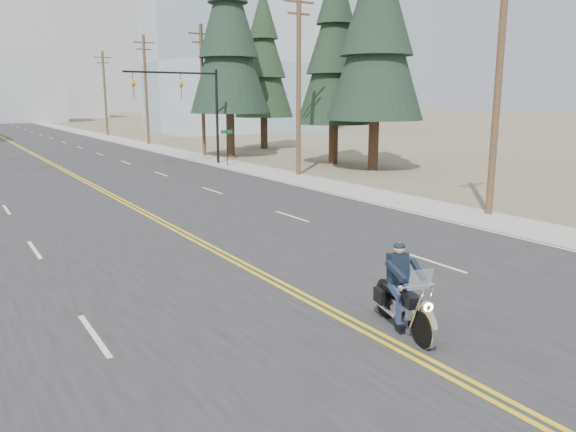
% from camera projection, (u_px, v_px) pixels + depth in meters
% --- Properties ---
extents(ground_plane, '(400.00, 400.00, 0.00)m').
position_uv_depth(ground_plane, '(405.00, 352.00, 11.01)').
color(ground_plane, '#776D56').
rests_on(ground_plane, ground).
extents(road, '(20.00, 200.00, 0.01)m').
position_uv_depth(road, '(5.00, 139.00, 69.04)').
color(road, '#303033').
rests_on(road, ground).
extents(sidewalk_right, '(3.00, 200.00, 0.01)m').
position_uv_depth(sidewalk_right, '(100.00, 136.00, 75.03)').
color(sidewalk_right, '#A5A5A0').
rests_on(sidewalk_right, ground).
extents(traffic_mast_right, '(7.10, 0.26, 7.00)m').
position_uv_depth(traffic_mast_right, '(192.00, 98.00, 41.20)').
color(traffic_mast_right, black).
rests_on(traffic_mast_right, ground).
extents(street_sign, '(0.90, 0.06, 2.62)m').
position_uv_depth(street_sign, '(227.00, 141.00, 41.13)').
color(street_sign, black).
rests_on(street_sign, ground).
extents(utility_pole_a, '(2.20, 0.30, 11.00)m').
position_uv_depth(utility_pole_a, '(499.00, 77.00, 22.97)').
color(utility_pole_a, brown).
rests_on(utility_pole_a, ground).
extents(utility_pole_b, '(2.20, 0.30, 11.50)m').
position_uv_depth(utility_pole_b, '(299.00, 81.00, 35.35)').
color(utility_pole_b, brown).
rests_on(utility_pole_b, ground).
extents(utility_pole_c, '(2.20, 0.30, 11.00)m').
position_uv_depth(utility_pole_c, '(203.00, 88.00, 47.84)').
color(utility_pole_c, brown).
rests_on(utility_pole_c, ground).
extents(utility_pole_d, '(2.20, 0.30, 11.50)m').
position_uv_depth(utility_pole_d, '(146.00, 88.00, 60.23)').
color(utility_pole_d, brown).
rests_on(utility_pole_d, ground).
extents(utility_pole_e, '(2.20, 0.30, 11.00)m').
position_uv_depth(utility_pole_e, '(105.00, 92.00, 74.37)').
color(utility_pole_e, brown).
rests_on(utility_pole_e, ground).
extents(glass_building, '(24.00, 16.00, 20.00)m').
position_uv_depth(glass_building, '(236.00, 64.00, 83.64)').
color(glass_building, '#9EB5CC').
rests_on(glass_building, ground).
extents(haze_bldg_b, '(18.00, 14.00, 14.00)m').
position_uv_depth(haze_bldg_b, '(14.00, 88.00, 117.37)').
color(haze_bldg_b, '#ADB2B7').
rests_on(haze_bldg_b, ground).
extents(haze_bldg_c, '(16.00, 12.00, 18.00)m').
position_uv_depth(haze_bldg_c, '(185.00, 79.00, 121.17)').
color(haze_bldg_c, '#B7BCC6').
rests_on(haze_bldg_c, ground).
extents(haze_bldg_e, '(14.00, 14.00, 12.00)m').
position_uv_depth(haze_bldg_e, '(74.00, 94.00, 147.14)').
color(haze_bldg_e, '#B7BCC6').
rests_on(haze_bldg_e, ground).
extents(motorcyclist, '(1.65, 2.58, 1.87)m').
position_uv_depth(motorcyclist, '(405.00, 289.00, 11.83)').
color(motorcyclist, black).
rests_on(motorcyclist, ground).
extents(conifer_near, '(6.52, 6.52, 17.25)m').
position_uv_depth(conifer_near, '(377.00, 21.00, 36.96)').
color(conifer_near, '#382619').
rests_on(conifer_near, ground).
extents(conifer_mid, '(5.62, 5.62, 15.00)m').
position_uv_depth(conifer_mid, '(335.00, 47.00, 41.22)').
color(conifer_mid, '#382619').
rests_on(conifer_mid, ground).
extents(conifer_tall, '(6.63, 6.63, 18.42)m').
position_uv_depth(conifer_tall, '(228.00, 28.00, 46.08)').
color(conifer_tall, '#382619').
rests_on(conifer_tall, ground).
extents(conifer_far, '(5.77, 5.77, 15.46)m').
position_uv_depth(conifer_far, '(263.00, 57.00, 54.39)').
color(conifer_far, '#382619').
rests_on(conifer_far, ground).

